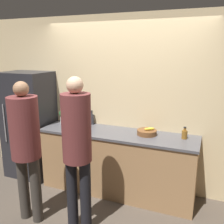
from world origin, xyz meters
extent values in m
plane|color=#4C4238|center=(0.00, 0.00, 0.00)|extent=(14.00, 14.00, 0.00)
cube|color=#D6BC8C|center=(0.00, 0.67, 1.30)|extent=(5.20, 0.06, 2.60)
cube|color=#9E754C|center=(0.00, 0.36, 0.45)|extent=(2.26, 0.62, 0.90)
cube|color=#4C4C51|center=(0.00, 0.36, 0.92)|extent=(2.29, 0.65, 0.03)
cube|color=#232328|center=(-1.57, 0.35, 0.88)|extent=(0.75, 0.60, 1.75)
cylinder|color=#99999E|center=(-1.79, 0.03, 0.97)|extent=(0.02, 0.02, 0.61)
cylinder|color=#38332D|center=(-0.87, -0.66, 0.42)|extent=(0.13, 0.13, 0.84)
cylinder|color=#38332D|center=(-0.68, -0.66, 0.42)|extent=(0.13, 0.13, 0.84)
cylinder|color=brown|center=(-0.78, -0.66, 1.21)|extent=(0.35, 0.35, 0.74)
sphere|color=#936B4C|center=(-0.78, -0.66, 1.67)|extent=(0.18, 0.18, 0.18)
cylinder|color=black|center=(-0.22, -0.58, 0.44)|extent=(0.13, 0.13, 0.87)
cylinder|color=black|center=(-0.04, -0.58, 0.44)|extent=(0.13, 0.13, 0.87)
cylinder|color=brown|center=(-0.13, -0.58, 1.26)|extent=(0.33, 0.33, 0.77)
sphere|color=#DBAD89|center=(-0.13, -0.58, 1.73)|extent=(0.18, 0.18, 0.18)
cylinder|color=brown|center=(0.42, 0.41, 0.97)|extent=(0.27, 0.27, 0.07)
ellipsoid|color=yellow|center=(0.46, 0.41, 1.03)|extent=(0.15, 0.12, 0.04)
cylinder|color=#3D424C|center=(-0.80, 0.47, 1.01)|extent=(0.12, 0.12, 0.14)
cylinder|color=#99754C|center=(-0.82, 0.47, 1.10)|extent=(0.01, 0.05, 0.21)
cylinder|color=#99754C|center=(-0.79, 0.47, 1.10)|extent=(0.03, 0.04, 0.21)
cylinder|color=#99754C|center=(-0.80, 0.45, 1.10)|extent=(0.05, 0.01, 0.21)
cylinder|color=brown|center=(0.93, 0.44, 0.99)|extent=(0.07, 0.07, 0.11)
cylinder|color=brown|center=(0.93, 0.44, 1.07)|extent=(0.03, 0.03, 0.04)
cylinder|color=black|center=(0.93, 0.44, 1.09)|extent=(0.04, 0.04, 0.01)
cylinder|color=silver|center=(-0.82, 0.34, 0.99)|extent=(0.06, 0.06, 0.11)
cylinder|color=silver|center=(-0.82, 0.34, 1.07)|extent=(0.03, 0.03, 0.04)
cylinder|color=black|center=(-0.82, 0.34, 1.09)|extent=(0.03, 0.03, 0.01)
cylinder|color=#333338|center=(-0.53, 0.58, 1.01)|extent=(0.07, 0.07, 0.16)
cylinder|color=#333338|center=(-0.53, 0.58, 1.12)|extent=(0.03, 0.03, 0.05)
cylinder|color=black|center=(-0.53, 0.58, 1.15)|extent=(0.04, 0.04, 0.02)
cylinder|color=#A33D33|center=(-0.51, 0.39, 0.98)|extent=(0.09, 0.09, 0.10)
cylinder|color=beige|center=(-0.98, 0.48, 0.99)|extent=(0.11, 0.11, 0.10)
sphere|color=#2D6B33|center=(-0.98, 0.48, 1.09)|extent=(0.13, 0.13, 0.13)
camera|label=1|loc=(1.20, -2.85, 2.08)|focal=40.00mm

